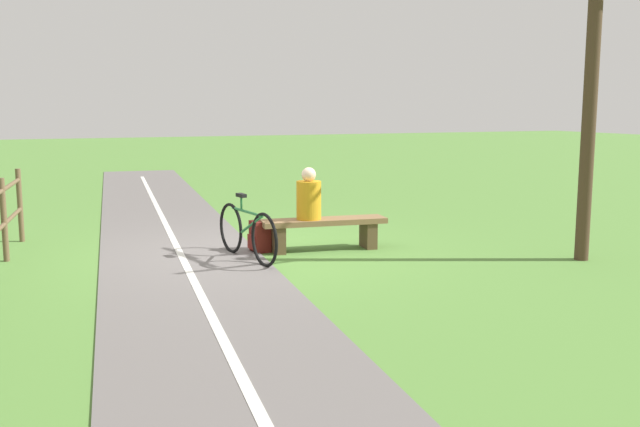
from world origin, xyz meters
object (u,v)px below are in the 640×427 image
(person_seated, at_px, (309,197))
(backpack, at_px, (260,237))
(tree_by_path, at_px, (591,86))
(bicycle, at_px, (247,232))
(bench, at_px, (324,228))

(person_seated, bearing_deg, backpack, -11.15)
(person_seated, relative_size, tree_by_path, 0.15)
(bicycle, relative_size, tree_by_path, 0.35)
(backpack, bearing_deg, bicycle, 54.02)
(bench, distance_m, backpack, 0.96)
(person_seated, distance_m, bicycle, 1.12)
(person_seated, xyz_separation_m, backpack, (0.69, -0.22, -0.57))
(tree_by_path, bearing_deg, backpack, -28.99)
(person_seated, bearing_deg, tree_by_path, 155.45)
(tree_by_path, bearing_deg, person_seated, -31.10)
(bicycle, bearing_deg, backpack, 134.94)
(bench, relative_size, tree_by_path, 0.37)
(bench, relative_size, backpack, 4.17)
(bicycle, distance_m, tree_by_path, 5.06)
(person_seated, relative_size, bicycle, 0.43)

